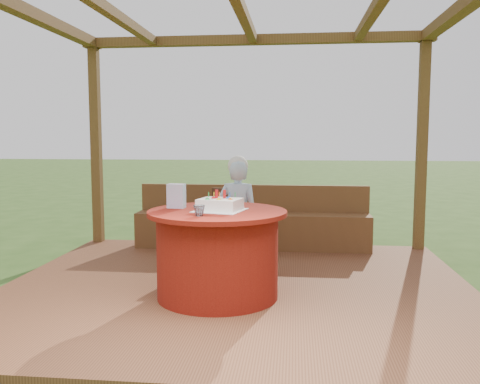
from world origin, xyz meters
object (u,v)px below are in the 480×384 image
object	(u,v)px
table	(218,253)
gift_bag	(176,196)
elderly_woman	(238,214)
birthday_cake	(220,205)
bench	(252,227)
chair	(226,223)
drinking_glass	(199,211)

from	to	relation	value
table	gift_bag	bearing A→B (deg)	163.50
table	elderly_woman	size ratio (longest dim) A/B	1.00
birthday_cake	bench	bearing A→B (deg)	87.03
table	birthday_cake	size ratio (longest dim) A/B	2.55
bench	chair	world-z (taller)	chair
elderly_woman	birthday_cake	size ratio (longest dim) A/B	2.56
chair	drinking_glass	xyz separation A→B (m)	(0.00, -1.60, 0.37)
bench	drinking_glass	distance (m)	2.49
chair	birthday_cake	xyz separation A→B (m)	(0.13, -1.28, 0.38)
bench	table	distance (m)	2.09
bench	chair	size ratio (longest dim) A/B	3.57
table	elderly_woman	world-z (taller)	elderly_woman
bench	birthday_cake	world-z (taller)	birthday_cake
birthday_cake	gift_bag	size ratio (longest dim) A/B	2.20
bench	table	xyz separation A→B (m)	(-0.13, -2.08, 0.13)
bench	elderly_woman	bearing A→B (deg)	-92.02
chair	drinking_glass	size ratio (longest dim) A/B	8.70
chair	birthday_cake	distance (m)	1.34
drinking_glass	birthday_cake	bearing A→B (deg)	68.99
table	drinking_glass	size ratio (longest dim) A/B	12.73
elderly_woman	table	bearing A→B (deg)	-96.27
table	gift_bag	size ratio (longest dim) A/B	5.60
table	gift_bag	world-z (taller)	gift_bag
table	birthday_cake	distance (m)	0.44
chair	bench	bearing A→B (deg)	74.08
table	chair	world-z (taller)	chair
birthday_cake	elderly_woman	bearing A→B (deg)	85.61
birthday_cake	drinking_glass	world-z (taller)	birthday_cake
chair	table	bearing A→B (deg)	-85.50
birthday_cake	chair	bearing A→B (deg)	95.60
elderly_woman	chair	bearing A→B (deg)	113.27
drinking_glass	elderly_woman	bearing A→B (deg)	80.79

